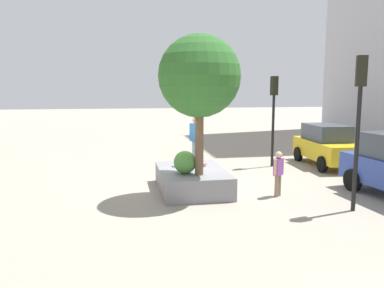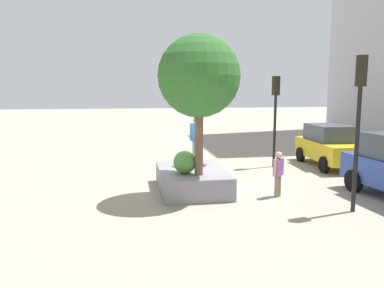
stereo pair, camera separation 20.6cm
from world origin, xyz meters
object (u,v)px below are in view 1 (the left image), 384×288
object	(u,v)px
planter_ledge	(192,180)
traffic_light_median	(274,105)
bystander_watching	(278,171)
skateboard	(196,164)
taxi_cab	(327,145)
traffic_light_corner	(359,107)
plaza_tree	(199,77)
skateboarder	(196,136)

from	to	relation	value
planter_ledge	traffic_light_median	world-z (taller)	traffic_light_median
traffic_light_median	bystander_watching	xyz separation A→B (m)	(4.72, -1.73, -1.95)
skateboard	taxi_cab	size ratio (longest dim) A/B	0.18
taxi_cab	traffic_light_corner	size ratio (longest dim) A/B	0.95
planter_ledge	plaza_tree	bearing A→B (deg)	5.82
planter_ledge	skateboard	size ratio (longest dim) A/B	4.40
planter_ledge	traffic_light_median	size ratio (longest dim) A/B	0.81
skateboarder	traffic_light_median	xyz separation A→B (m)	(-2.75, 4.10, 1.00)
bystander_watching	skateboarder	bearing A→B (deg)	-129.81
plaza_tree	skateboard	size ratio (longest dim) A/B	5.93
plaza_tree	taxi_cab	xyz separation A→B (m)	(-4.01, 6.87, -2.94)
traffic_light_median	skateboard	bearing A→B (deg)	-56.09
traffic_light_corner	traffic_light_median	world-z (taller)	traffic_light_corner
planter_ledge	skateboarder	world-z (taller)	skateboarder
bystander_watching	traffic_light_corner	bearing A→B (deg)	40.86
skateboard	skateboarder	xyz separation A→B (m)	(-0.00, 0.00, 1.02)
taxi_cab	skateboarder	bearing A→B (deg)	-69.65
traffic_light_corner	skateboard	bearing A→B (deg)	-133.89
skateboard	taxi_cab	bearing A→B (deg)	110.35
skateboard	plaza_tree	bearing A→B (deg)	-7.41
traffic_light_median	bystander_watching	size ratio (longest dim) A/B	2.73
planter_ledge	skateboarder	bearing A→B (deg)	158.09
skateboarder	traffic_light_corner	size ratio (longest dim) A/B	0.39
planter_ledge	skateboarder	xyz separation A→B (m)	(-0.71, 0.28, 1.45)
plaza_tree	bystander_watching	xyz separation A→B (m)	(0.43, 2.57, -3.03)
skateboard	traffic_light_corner	bearing A→B (deg)	46.11
bystander_watching	plaza_tree	bearing A→B (deg)	-99.59
traffic_light_median	planter_ledge	bearing A→B (deg)	-51.69
plaza_tree	skateboarder	size ratio (longest dim) A/B	2.58
taxi_cab	traffic_light_median	xyz separation A→B (m)	(-0.28, -2.58, 1.85)
skateboarder	planter_ledge	bearing A→B (deg)	-21.91
skateboard	skateboarder	world-z (taller)	skateboarder
plaza_tree	skateboard	world-z (taller)	plaza_tree
skateboard	traffic_light_corner	distance (m)	5.89
skateboarder	traffic_light_median	size ratio (longest dim) A/B	0.43
plaza_tree	taxi_cab	bearing A→B (deg)	120.28
planter_ledge	skateboard	xyz separation A→B (m)	(-0.71, 0.28, 0.43)
taxi_cab	traffic_light_corner	bearing A→B (deg)	-23.67
planter_ledge	traffic_light_corner	size ratio (longest dim) A/B	0.75
bystander_watching	skateboard	bearing A→B (deg)	-129.81
plaza_tree	traffic_light_median	size ratio (longest dim) A/B	1.10
traffic_light_corner	bystander_watching	size ratio (longest dim) A/B	2.95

